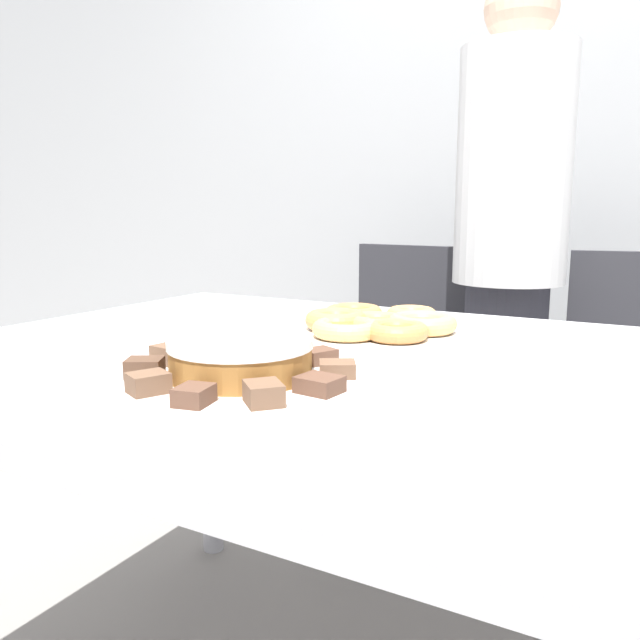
{
  "coord_description": "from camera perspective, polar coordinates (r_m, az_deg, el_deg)",
  "views": [
    {
      "loc": [
        0.43,
        -0.89,
        1.0
      ],
      "look_at": [
        -0.05,
        -0.03,
        0.83
      ],
      "focal_mm": 35.0,
      "sensor_mm": 36.0,
      "label": 1
    }
  ],
  "objects": [
    {
      "name": "lamington_4",
      "position": [
        0.98,
        -4.0,
        -2.7
      ],
      "size": [
        0.05,
        0.05,
        0.02
      ],
      "rotation": [
        0.0,
        0.0,
        8.05
      ],
      "color": "#513828",
      "rests_on": "plate_cake"
    },
    {
      "name": "donut_2",
      "position": [
        1.12,
        2.46,
        -0.81
      ],
      "size": [
        0.13,
        0.13,
        0.03
      ],
      "color": "#E5AD66",
      "rests_on": "plate_donuts"
    },
    {
      "name": "lamington_1",
      "position": [
        0.78,
        -0.05,
        -5.91
      ],
      "size": [
        0.06,
        0.05,
        0.02
      ],
      "rotation": [
        0.0,
        0.0,
        6.17
      ],
      "color": "brown",
      "rests_on": "plate_cake"
    },
    {
      "name": "frosted_cake",
      "position": [
        0.86,
        -7.24,
        -3.42
      ],
      "size": [
        0.2,
        0.2,
        0.05
      ],
      "color": "#9E662D",
      "rests_on": "plate_cake"
    },
    {
      "name": "lamington_9",
      "position": [
        0.75,
        -11.45,
        -6.76
      ],
      "size": [
        0.05,
        0.05,
        0.02
      ],
      "rotation": [
        0.0,
        0.0,
        11.2
      ],
      "color": "brown",
      "rests_on": "plate_cake"
    },
    {
      "name": "plate_cake",
      "position": [
        0.86,
        -7.2,
        -5.46
      ],
      "size": [
        0.35,
        0.35,
        0.01
      ],
      "color": "white",
      "rests_on": "table"
    },
    {
      "name": "donut_0",
      "position": [
        1.18,
        5.24,
        -0.27
      ],
      "size": [
        0.12,
        0.12,
        0.03
      ],
      "color": "tan",
      "rests_on": "plate_donuts"
    },
    {
      "name": "lamington_0",
      "position": [
        0.74,
        -5.19,
        -6.7
      ],
      "size": [
        0.06,
        0.06,
        0.03
      ],
      "rotation": [
        0.0,
        0.0,
        5.54
      ],
      "color": "brown",
      "rests_on": "plate_cake"
    },
    {
      "name": "person_standing",
      "position": [
        1.85,
        16.87,
        5.35
      ],
      "size": [
        0.31,
        0.31,
        1.63
      ],
      "color": "#383842",
      "rests_on": "ground_plane"
    },
    {
      "name": "table",
      "position": [
        1.04,
        3.1,
        -7.92
      ],
      "size": [
        1.49,
        1.05,
        0.77
      ],
      "color": "silver",
      "rests_on": "ground_plane"
    },
    {
      "name": "donut_1",
      "position": [
        1.19,
        1.46,
        -0.01
      ],
      "size": [
        0.12,
        0.12,
        0.04
      ],
      "color": "#D18E4C",
      "rests_on": "plate_donuts"
    },
    {
      "name": "donut_3",
      "position": [
        1.1,
        7.02,
        -1.02
      ],
      "size": [
        0.11,
        0.11,
        0.03
      ],
      "color": "#C68447",
      "rests_on": "plate_donuts"
    },
    {
      "name": "donut_6",
      "position": [
        1.3,
        3.09,
        0.65
      ],
      "size": [
        0.12,
        0.12,
        0.03
      ],
      "color": "#C68447",
      "rests_on": "plate_donuts"
    },
    {
      "name": "office_chair_left",
      "position": [
        2.06,
        6.27,
        -6.51
      ],
      "size": [
        0.49,
        0.49,
        0.89
      ],
      "rotation": [
        0.0,
        0.0,
        -0.11
      ],
      "color": "black",
      "rests_on": "ground_plane"
    },
    {
      "name": "lamington_7",
      "position": [
        0.88,
        -15.73,
        -4.22
      ],
      "size": [
        0.06,
        0.06,
        0.03
      ],
      "rotation": [
        0.0,
        0.0,
        9.94
      ],
      "color": "#513828",
      "rests_on": "plate_cake"
    },
    {
      "name": "donut_5",
      "position": [
        1.28,
        8.35,
        0.46
      ],
      "size": [
        0.1,
        0.1,
        0.03
      ],
      "color": "tan",
      "rests_on": "plate_donuts"
    },
    {
      "name": "wall_back",
      "position": [
        2.57,
        19.91,
        16.01
      ],
      "size": [
        8.0,
        0.05,
        2.6
      ],
      "color": "#A8AAAD",
      "rests_on": "ground_plane"
    },
    {
      "name": "lamington_3",
      "position": [
        0.93,
        -0.13,
        -3.31
      ],
      "size": [
        0.06,
        0.06,
        0.02
      ],
      "rotation": [
        0.0,
        0.0,
        7.43
      ],
      "color": "brown",
      "rests_on": "plate_cake"
    },
    {
      "name": "office_chair_right",
      "position": [
        1.91,
        27.19,
        -8.83
      ],
      "size": [
        0.5,
        0.5,
        0.89
      ],
      "rotation": [
        0.0,
        0.0,
        0.15
      ],
      "color": "black",
      "rests_on": "ground_plane"
    },
    {
      "name": "donut_4",
      "position": [
        1.18,
        9.32,
        -0.3
      ],
      "size": [
        0.13,
        0.13,
        0.03
      ],
      "color": "#E5AD66",
      "rests_on": "plate_donuts"
    },
    {
      "name": "lamington_2",
      "position": [
        0.85,
        1.6,
        -4.49
      ],
      "size": [
        0.06,
        0.06,
        0.02
      ],
      "rotation": [
        0.0,
        0.0,
        6.8
      ],
      "color": "brown",
      "rests_on": "plate_cake"
    },
    {
      "name": "lamington_8",
      "position": [
        0.81,
        -15.43,
        -5.56
      ],
      "size": [
        0.06,
        0.06,
        0.03
      ],
      "rotation": [
        0.0,
        0.0,
        10.57
      ],
      "color": "brown",
      "rests_on": "plate_cake"
    },
    {
      "name": "lamington_5",
      "position": [
        0.99,
        -8.73,
        -2.61
      ],
      "size": [
        0.08,
        0.08,
        0.02
      ],
      "rotation": [
        0.0,
        0.0,
        8.68
      ],
      "color": "#513828",
      "rests_on": "plate_cake"
    },
    {
      "name": "lamington_6",
      "position": [
        0.95,
        -13.07,
        -3.06
      ],
      "size": [
        0.06,
        0.06,
        0.03
      ],
      "rotation": [
        0.0,
        0.0,
        9.31
      ],
      "color": "brown",
      "rests_on": "plate_cake"
    },
    {
      "name": "plate_donuts",
      "position": [
        1.18,
        5.23,
        -1.26
      ],
      "size": [
        0.39,
        0.39,
        0.01
      ],
      "color": "white",
      "rests_on": "table"
    }
  ]
}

